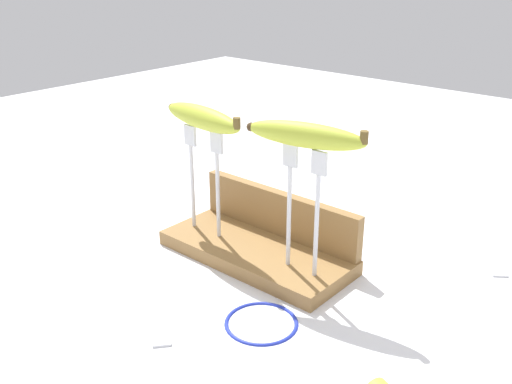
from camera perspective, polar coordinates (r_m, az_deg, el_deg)
ground_plane at (r=1.01m, az=0.00°, el=-6.57°), size 3.00×3.00×0.00m
wooden_board at (r=1.01m, az=0.00°, el=-5.94°), size 0.34×0.15×0.03m
board_backstop at (r=1.03m, az=2.33°, el=-2.07°), size 0.33×0.02×0.08m
fork_stand_left at (r=1.01m, az=-5.12°, el=2.02°), size 0.09×0.01×0.19m
fork_stand_right at (r=0.88m, az=4.67°, el=-0.76°), size 0.08×0.01×0.20m
banana_raised_left at (r=0.98m, az=-5.32°, el=7.33°), size 0.20×0.06×0.04m
banana_raised_right at (r=0.84m, az=4.88°, el=5.63°), size 0.19×0.08×0.04m
fork_fallen_near at (r=0.87m, az=-9.32°, el=-11.91°), size 0.16×0.14×0.01m
fork_fallen_far at (r=1.09m, az=22.08°, el=-6.02°), size 0.11×0.15×0.01m
wire_coil at (r=0.85m, az=0.54°, el=-12.67°), size 0.11×0.11×0.01m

